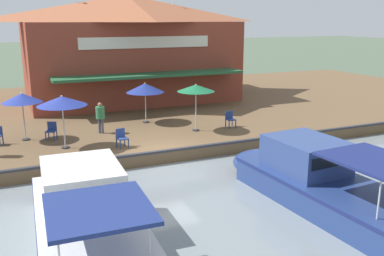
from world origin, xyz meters
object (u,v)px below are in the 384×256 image
cafe_chair_mid_patio (230,118)px  motorboat_second_along (312,179)px  patio_umbrella_back_row (22,98)px  cafe_chair_back_row_seat (122,137)px  waterfront_restaurant (128,47)px  patio_umbrella_near_quay_edge (196,88)px  patio_umbrella_far_corner (145,88)px  tree_behind_restaurant (120,20)px  motorboat_fourth_along (86,214)px  patio_umbrella_by_entrance (62,101)px  cafe_chair_beside_entrance (51,130)px  person_at_quay_edge (100,114)px

cafe_chair_mid_patio → motorboat_second_along: (8.37, -1.28, -0.28)m
patio_umbrella_back_row → cafe_chair_back_row_seat: size_ratio=2.72×
waterfront_restaurant → motorboat_second_along: size_ratio=1.68×
patio_umbrella_near_quay_edge → cafe_chair_back_row_seat: patio_umbrella_near_quay_edge is taller
waterfront_restaurant → cafe_chair_back_row_seat: size_ratio=17.27×
patio_umbrella_far_corner → tree_behind_restaurant: bearing=170.9°
patio_umbrella_back_row → motorboat_fourth_along: size_ratio=0.26×
motorboat_second_along → motorboat_fourth_along: bearing=-92.8°
patio_umbrella_back_row → motorboat_fourth_along: 9.92m
cafe_chair_mid_patio → patio_umbrella_by_entrance: bearing=-87.1°
patio_umbrella_far_corner → patio_umbrella_by_entrance: patio_umbrella_by_entrance is taller
motorboat_fourth_along → patio_umbrella_by_entrance: bearing=176.7°
cafe_chair_beside_entrance → person_at_quay_edge: 2.48m
cafe_chair_mid_patio → motorboat_fourth_along: motorboat_fourth_along is taller
waterfront_restaurant → patio_umbrella_far_corner: (7.91, -1.28, -1.74)m
patio_umbrella_by_entrance → cafe_chair_beside_entrance: patio_umbrella_by_entrance is taller
cafe_chair_mid_patio → patio_umbrella_back_row: bearing=-99.4°
cafe_chair_beside_entrance → motorboat_fourth_along: bearing=-0.3°
motorboat_second_along → motorboat_fourth_along: motorboat_second_along is taller
waterfront_restaurant → cafe_chair_mid_patio: size_ratio=17.27×
patio_umbrella_near_quay_edge → patio_umbrella_back_row: patio_umbrella_near_quay_edge is taller
patio_umbrella_by_entrance → motorboat_fourth_along: 7.81m
patio_umbrella_near_quay_edge → waterfront_restaurant: bearing=-177.1°
waterfront_restaurant → patio_umbrella_near_quay_edge: size_ratio=5.98×
patio_umbrella_back_row → tree_behind_restaurant: bearing=149.4°
cafe_chair_mid_patio → tree_behind_restaurant: 16.95m
patio_umbrella_near_quay_edge → person_at_quay_edge: 5.00m
cafe_chair_back_row_seat → motorboat_second_along: size_ratio=0.10×
patio_umbrella_by_entrance → cafe_chair_beside_entrance: bearing=-167.4°
patio_umbrella_by_entrance → cafe_chair_mid_patio: bearing=92.9°
waterfront_restaurant → patio_umbrella_near_quay_edge: waterfront_restaurant is taller
cafe_chair_beside_entrance → patio_umbrella_back_row: bearing=-108.3°
cafe_chair_back_row_seat → cafe_chair_beside_entrance: bearing=-133.6°
patio_umbrella_near_quay_edge → patio_umbrella_back_row: 8.37m
waterfront_restaurant → person_at_quay_edge: (9.21, -4.07, -2.72)m
patio_umbrella_by_entrance → cafe_chair_back_row_seat: bearing=69.6°
cafe_chair_beside_entrance → person_at_quay_edge: size_ratio=0.54×
patio_umbrella_far_corner → patio_umbrella_back_row: (1.10, -6.38, 0.09)m
cafe_chair_back_row_seat → person_at_quay_edge: size_ratio=0.54×
waterfront_restaurant → cafe_chair_beside_entrance: bearing=-34.6°
patio_umbrella_near_quay_edge → patio_umbrella_by_entrance: size_ratio=1.02×
cafe_chair_back_row_seat → cafe_chair_mid_patio: bearing=101.9°
patio_umbrella_far_corner → patio_umbrella_by_entrance: (3.23, -4.83, 0.20)m
cafe_chair_beside_entrance → tree_behind_restaurant: tree_behind_restaurant is taller
person_at_quay_edge → motorboat_fourth_along: 9.83m
waterfront_restaurant → patio_umbrella_far_corner: size_ratio=6.52×
patio_umbrella_by_entrance → patio_umbrella_back_row: patio_umbrella_by_entrance is taller
patio_umbrella_near_quay_edge → cafe_chair_beside_entrance: (-1.29, -7.03, -1.75)m
cafe_chair_mid_patio → person_at_quay_edge: bearing=-102.7°
patio_umbrella_back_row → motorboat_second_along: (10.06, 8.93, -1.85)m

